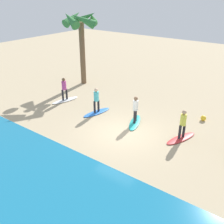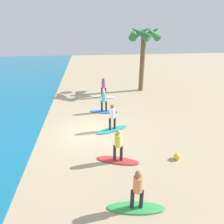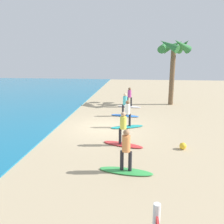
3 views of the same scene
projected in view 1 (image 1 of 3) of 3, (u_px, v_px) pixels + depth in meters
The scene contains 11 objects.
ground_plane at pixel (123, 133), 14.91m from camera, with size 60.00×60.00×0.00m, color tan.
surfboard_red at pixel (181, 138), 14.28m from camera, with size 2.10×0.56×0.09m, color red.
surfer_red at pixel (183, 122), 13.85m from camera, with size 0.32×0.44×1.64m.
surfboard_teal at pixel (135, 122), 15.96m from camera, with size 2.10×0.56×0.09m, color teal.
surfer_teal at pixel (135, 108), 15.54m from camera, with size 0.32×0.44×1.64m.
surfboard_blue at pixel (97, 112), 17.24m from camera, with size 2.10×0.56×0.09m, color blue.
surfer_blue at pixel (96, 98), 16.82m from camera, with size 0.32×0.45×1.64m.
surfboard_white at pixel (65, 100), 19.11m from camera, with size 2.10×0.56×0.09m, color white.
surfer_white at pixel (64, 87), 18.69m from camera, with size 0.32×0.45×1.64m.
palm_tree at pixel (81, 25), 20.66m from camera, with size 2.88×3.03×5.96m.
beach_ball at pixel (203, 118), 16.22m from camera, with size 0.33×0.33×0.33m, color yellow.
Camera 1 is at (-7.24, 10.79, 7.45)m, focal length 42.24 mm.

